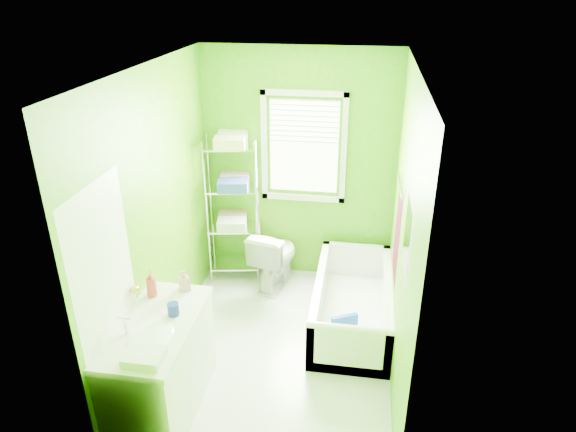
% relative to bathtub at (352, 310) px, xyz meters
% --- Properties ---
extents(ground, '(2.90, 2.90, 0.00)m').
position_rel_bathtub_xyz_m(ground, '(-0.67, -0.50, -0.17)').
color(ground, silver).
rests_on(ground, ground).
extents(room_envelope, '(2.14, 2.94, 2.62)m').
position_rel_bathtub_xyz_m(room_envelope, '(-0.67, -0.50, 1.38)').
color(room_envelope, '#449207').
rests_on(room_envelope, ground).
extents(window, '(0.92, 0.05, 1.22)m').
position_rel_bathtub_xyz_m(window, '(-0.62, 0.92, 1.45)').
color(window, white).
rests_on(window, ground).
extents(door, '(0.09, 0.80, 2.00)m').
position_rel_bathtub_xyz_m(door, '(-1.71, -1.50, 0.83)').
color(door, white).
rests_on(door, ground).
extents(right_wall_decor, '(0.04, 1.48, 1.17)m').
position_rel_bathtub_xyz_m(right_wall_decor, '(0.36, -0.52, 1.15)').
color(right_wall_decor, '#460819').
rests_on(right_wall_decor, ground).
extents(bathtub, '(0.75, 1.61, 0.52)m').
position_rel_bathtub_xyz_m(bathtub, '(0.00, 0.00, 0.00)').
color(bathtub, white).
rests_on(bathtub, ground).
extents(toilet, '(0.55, 0.78, 0.72)m').
position_rel_bathtub_xyz_m(toilet, '(-0.89, 0.61, 0.19)').
color(toilet, white).
rests_on(toilet, ground).
extents(vanity, '(0.57, 1.12, 1.07)m').
position_rel_bathtub_xyz_m(vanity, '(-1.45, -1.36, 0.28)').
color(vanity, white).
rests_on(vanity, ground).
extents(wire_shelf_unit, '(0.62, 0.50, 1.71)m').
position_rel_bathtub_xyz_m(wire_shelf_unit, '(-1.37, 0.76, 0.88)').
color(wire_shelf_unit, silver).
rests_on(wire_shelf_unit, ground).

